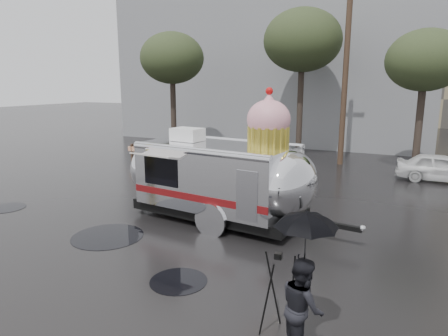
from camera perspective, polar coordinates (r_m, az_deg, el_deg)
The scene contains 12 objects.
ground at distance 9.97m, azimuth -13.47°, elevation -12.81°, with size 120.00×120.00×0.00m, color black.
puddles at distance 11.69m, azimuth -18.21°, elevation -9.27°, with size 9.18×3.06×0.01m.
grey_building at distance 32.55m, azimuth 8.25°, elevation 16.11°, with size 22.00×12.00×13.00m, color slate.
utility_pole at distance 21.21m, azimuth 16.97°, elevation 12.86°, with size 1.60×0.28×9.00m.
tree_left at distance 23.75m, azimuth -7.44°, elevation 15.22°, with size 3.64×3.64×6.95m.
tree_mid at distance 22.81m, azimuth 11.16°, elevation 17.39°, with size 4.20×4.20×8.03m.
tree_right at distance 19.96m, azimuth 26.82°, elevation 13.45°, with size 3.36×3.36×6.42m.
barricade_row at distance 20.70m, azimuth -8.25°, elevation 1.89°, with size 4.30×0.80×1.00m.
airstream_trailer at distance 12.00m, azimuth -0.49°, elevation -0.91°, with size 7.60×3.14×4.11m.
person_right at distance 6.54m, azimuth 11.12°, elevation -18.91°, with size 0.76×0.42×1.59m, color black.
umbrella_black at distance 6.04m, azimuth 11.56°, elevation -9.51°, with size 1.16×1.16×2.34m.
tripod at distance 6.91m, azimuth 7.63°, elevation -16.47°, with size 0.54×0.60×1.45m.
Camera 1 is at (5.83, -6.94, 4.14)m, focal length 32.00 mm.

